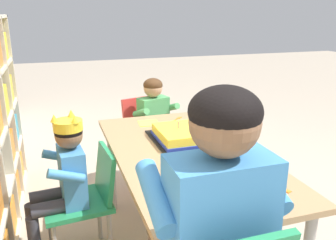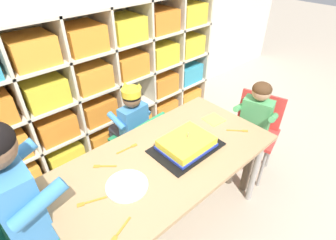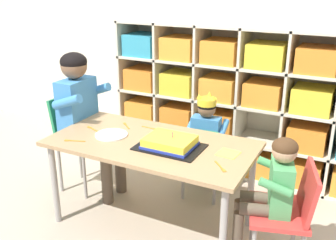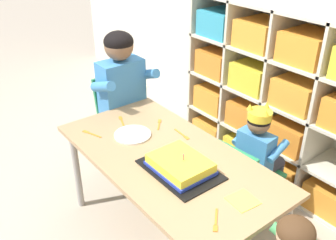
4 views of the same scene
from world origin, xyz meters
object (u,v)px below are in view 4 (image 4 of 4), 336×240
(paper_plate_stack, at_px, (133,135))
(fork_near_child_seat, at_px, (183,135))
(classroom_chair_adult_side, at_px, (120,115))
(adult_helper_seated, at_px, (127,93))
(fork_by_napkin, at_px, (159,124))
(fork_near_cake_tray, at_px, (122,121))
(classroom_chair_blue, at_px, (246,176))
(fork_at_table_front_edge, at_px, (91,134))
(birthday_cake_on_tray, at_px, (180,166))
(fork_scattered_mid_table, at_px, (216,222))
(activity_table, at_px, (167,165))
(child_with_crown, at_px, (259,149))

(paper_plate_stack, bearing_deg, fork_near_child_seat, 53.51)
(classroom_chair_adult_side, relative_size, adult_helper_seated, 0.68)
(fork_by_napkin, distance_m, fork_near_cake_tray, 0.24)
(classroom_chair_blue, relative_size, classroom_chair_adult_side, 0.80)
(classroom_chair_adult_side, xyz_separation_m, fork_at_table_front_edge, (0.32, -0.39, 0.14))
(fork_at_table_front_edge, xyz_separation_m, fork_near_child_seat, (0.34, 0.42, 0.00))
(birthday_cake_on_tray, distance_m, fork_at_table_front_edge, 0.63)
(fork_by_napkin, distance_m, fork_near_child_seat, 0.19)
(adult_helper_seated, distance_m, fork_near_cake_tray, 0.26)
(fork_scattered_mid_table, bearing_deg, fork_near_cake_tray, 38.38)
(activity_table, xyz_separation_m, fork_near_child_seat, (-0.11, 0.20, 0.06))
(child_with_crown, height_order, fork_by_napkin, child_with_crown)
(birthday_cake_on_tray, xyz_separation_m, fork_by_napkin, (-0.45, 0.20, -0.03))
(classroom_chair_adult_side, xyz_separation_m, fork_scattered_mid_table, (1.29, -0.31, 0.14))
(classroom_chair_blue, bearing_deg, fork_near_child_seat, 38.66)
(adult_helper_seated, xyz_separation_m, fork_near_child_seat, (0.55, 0.03, -0.07))
(activity_table, relative_size, fork_near_child_seat, 9.44)
(activity_table, bearing_deg, fork_by_napkin, 150.15)
(activity_table, xyz_separation_m, classroom_chair_adult_side, (-0.78, 0.17, -0.08))
(classroom_chair_adult_side, relative_size, fork_scattered_mid_table, 6.80)
(fork_at_table_front_edge, height_order, fork_scattered_mid_table, same)
(birthday_cake_on_tray, xyz_separation_m, paper_plate_stack, (-0.43, -0.00, -0.02))
(birthday_cake_on_tray, height_order, fork_by_napkin, birthday_cake_on_tray)
(classroom_chair_blue, height_order, fork_near_child_seat, fork_near_child_seat)
(fork_scattered_mid_table, bearing_deg, birthday_cake_on_tray, 30.16)
(child_with_crown, bearing_deg, birthday_cake_on_tray, 83.39)
(birthday_cake_on_tray, xyz_separation_m, fork_at_table_front_edge, (-0.60, -0.19, -0.03))
(child_with_crown, distance_m, fork_at_table_front_edge, 1.01)
(fork_scattered_mid_table, height_order, fork_near_child_seat, same)
(fork_near_child_seat, bearing_deg, activity_table, 123.13)
(fork_scattered_mid_table, bearing_deg, adult_helper_seated, 32.13)
(classroom_chair_adult_side, xyz_separation_m, adult_helper_seated, (0.11, -0.00, 0.22))
(activity_table, distance_m, fork_at_table_front_edge, 0.51)
(paper_plate_stack, relative_size, fork_near_cake_tray, 1.58)
(paper_plate_stack, height_order, fork_near_cake_tray, paper_plate_stack)
(child_with_crown, xyz_separation_m, fork_at_table_front_edge, (-0.61, -0.79, 0.11))
(activity_table, xyz_separation_m, fork_scattered_mid_table, (0.52, -0.14, 0.06))
(activity_table, distance_m, birthday_cake_on_tray, 0.17)
(activity_table, relative_size, fork_at_table_front_edge, 9.67)
(paper_plate_stack, bearing_deg, classroom_chair_adult_side, 157.59)
(activity_table, xyz_separation_m, fork_at_table_front_edge, (-0.45, -0.21, 0.06))
(fork_by_napkin, bearing_deg, fork_near_cake_tray, -94.95)
(child_with_crown, height_order, fork_near_child_seat, child_with_crown)
(classroom_chair_adult_side, distance_m, fork_near_child_seat, 0.68)
(fork_by_napkin, bearing_deg, paper_plate_stack, -44.45)
(activity_table, bearing_deg, adult_helper_seated, 165.53)
(child_with_crown, xyz_separation_m, adult_helper_seated, (-0.82, -0.41, 0.19))
(paper_plate_stack, height_order, fork_at_table_front_edge, paper_plate_stack)
(fork_near_child_seat, bearing_deg, birthday_cake_on_tray, 142.42)
(child_with_crown, relative_size, birthday_cake_on_tray, 2.00)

